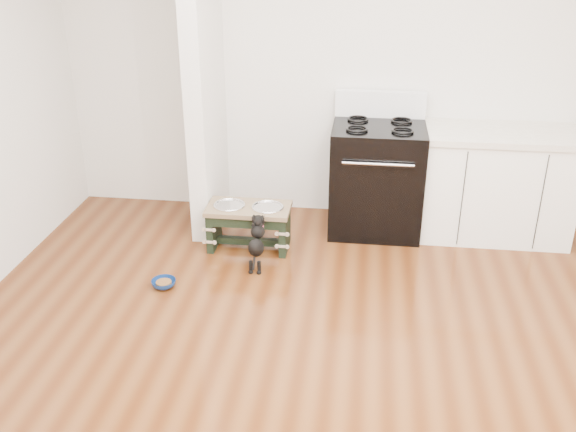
# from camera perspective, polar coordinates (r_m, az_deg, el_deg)

# --- Properties ---
(ground) EXTENTS (5.00, 5.00, 0.00)m
(ground) POSITION_cam_1_polar(r_m,az_deg,el_deg) (3.83, 3.43, -15.05)
(ground) COLOR #4A220D
(ground) RESTS_ON ground
(room_shell) EXTENTS (5.00, 5.00, 5.00)m
(room_shell) POSITION_cam_1_polar(r_m,az_deg,el_deg) (3.05, 4.21, 8.91)
(room_shell) COLOR silver
(room_shell) RESTS_ON ground
(partition_wall) EXTENTS (0.15, 0.80, 2.70)m
(partition_wall) POSITION_cam_1_polar(r_m,az_deg,el_deg) (5.32, -7.47, 12.76)
(partition_wall) COLOR silver
(partition_wall) RESTS_ON ground
(oven_range) EXTENTS (0.76, 0.69, 1.14)m
(oven_range) POSITION_cam_1_polar(r_m,az_deg,el_deg) (5.46, 7.87, 3.49)
(oven_range) COLOR black
(oven_range) RESTS_ON ground
(cabinet_run) EXTENTS (1.24, 0.64, 0.91)m
(cabinet_run) POSITION_cam_1_polar(r_m,az_deg,el_deg) (5.59, 17.94, 2.71)
(cabinet_run) COLOR white
(cabinet_run) RESTS_ON ground
(dog_feeder) EXTENTS (0.67, 0.36, 0.38)m
(dog_feeder) POSITION_cam_1_polar(r_m,az_deg,el_deg) (5.17, -3.52, -0.24)
(dog_feeder) COLOR black
(dog_feeder) RESTS_ON ground
(puppy) EXTENTS (0.12, 0.34, 0.41)m
(puppy) POSITION_cam_1_polar(r_m,az_deg,el_deg) (4.89, -2.80, -2.24)
(puppy) COLOR black
(puppy) RESTS_ON ground
(floor_bowl) EXTENTS (0.24, 0.24, 0.06)m
(floor_bowl) POSITION_cam_1_polar(r_m,az_deg,el_deg) (4.81, -10.99, -5.90)
(floor_bowl) COLOR navy
(floor_bowl) RESTS_ON ground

